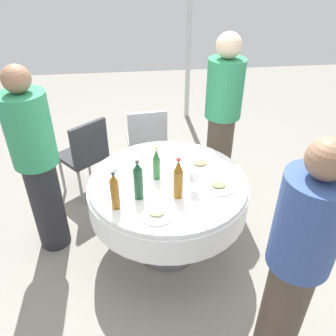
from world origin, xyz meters
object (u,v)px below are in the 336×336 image
person_inner (37,163)px  bottle_dark_green_far (138,181)px  person_mid (297,261)px  bottle_green_east (156,164)px  wine_glass_far (194,177)px  plate_right (200,164)px  bottle_amber_inner (115,192)px  wine_glass_rear (114,159)px  plate_north (218,186)px  chair_outer (147,139)px  plate_west (157,214)px  dining_table (168,195)px  bottle_amber_mid (178,179)px  person_east (222,117)px  chair_left (85,152)px

person_inner → bottle_dark_green_far: bearing=-106.0°
person_mid → person_inner: bearing=-67.5°
bottle_green_east → wine_glass_far: size_ratio=1.69×
plate_right → person_mid: 1.18m
wine_glass_far → plate_right: bearing=70.4°
plate_right → bottle_amber_inner: bearing=-145.9°
plate_right → person_inner: (-1.29, 0.02, 0.09)m
wine_glass_far → plate_right: size_ratio=0.68×
wine_glass_rear → person_inner: person_inner is taller
plate_north → person_inner: size_ratio=0.15×
wine_glass_far → chair_outer: bearing=102.4°
wine_glass_rear → plate_west: 0.67m
dining_table → wine_glass_rear: (-0.41, 0.20, 0.24)m
plate_north → chair_outer: bearing=111.0°
plate_west → chair_outer: 1.50m
bottle_amber_inner → bottle_green_east: bearing=46.1°
plate_right → chair_outer: (-0.39, 0.91, -0.23)m
dining_table → plate_north: plate_north is taller
bottle_amber_mid → person_inner: bearing=159.0°
wine_glass_rear → person_east: 1.18m
person_inner → bottle_amber_inner: bearing=-117.6°
wine_glass_rear → chair_left: (-0.32, 0.67, -0.31)m
wine_glass_far → person_mid: (0.43, -0.81, -0.03)m
wine_glass_far → chair_left: wine_glass_far is taller
person_mid → chair_left: bearing=-85.7°
person_east → bottle_dark_green_far: bearing=-92.7°
bottle_amber_mid → plate_west: size_ratio=1.35×
dining_table → bottle_green_east: bottle_green_east is taller
wine_glass_rear → bottle_amber_mid: bearing=-42.3°
person_mid → person_inner: person_inner is taller
bottle_amber_inner → plate_north: bottle_amber_inner is taller
plate_north → person_mid: 0.86m
plate_north → chair_outer: (-0.47, 1.22, -0.23)m
bottle_amber_inner → person_east: bearing=46.8°
plate_north → person_inner: person_inner is taller
bottle_green_east → person_inner: size_ratio=0.17×
bottle_green_east → wine_glass_rear: bottle_green_east is taller
plate_west → person_east: bearing=58.2°
bottle_dark_green_far → plate_north: size_ratio=1.25×
bottle_amber_mid → person_mid: 0.93m
bottle_green_east → plate_west: (-0.04, -0.43, -0.12)m
person_mid → person_inner: (-1.60, 1.15, 0.02)m
bottle_amber_mid → wine_glass_far: (0.12, 0.06, -0.03)m
dining_table → bottle_dark_green_far: (-0.23, -0.20, 0.30)m
bottle_green_east → chair_outer: bottle_green_east is taller
wine_glass_far → bottle_amber_mid: bearing=-155.1°
plate_north → person_mid: size_ratio=0.16×
chair_left → plate_right: bearing=-74.6°
plate_north → plate_west: size_ratio=1.04×
person_inner → plate_right: bearing=-80.3°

